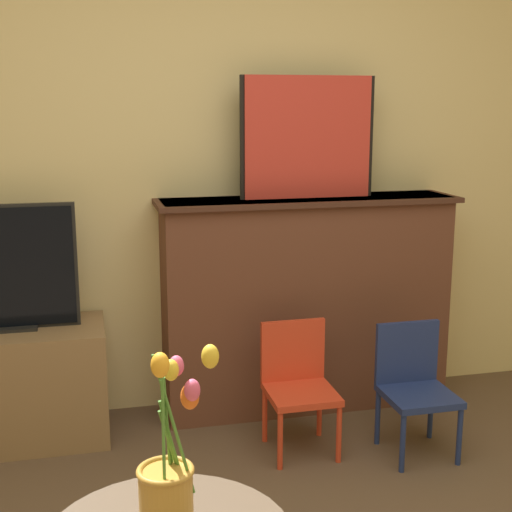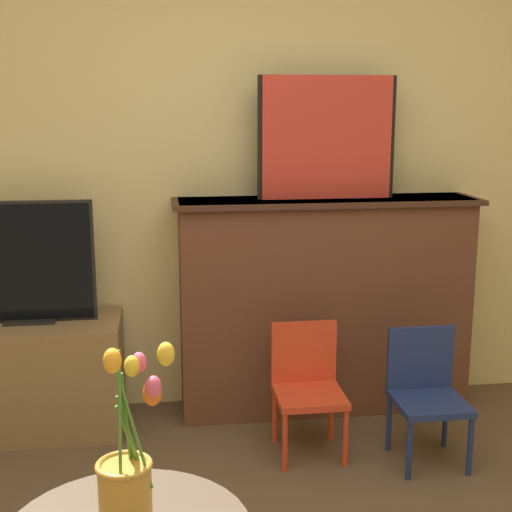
{
  "view_description": "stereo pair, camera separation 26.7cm",
  "coord_description": "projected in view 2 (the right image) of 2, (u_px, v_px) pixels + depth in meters",
  "views": [
    {
      "loc": [
        -0.62,
        -1.4,
        1.54
      ],
      "look_at": [
        -0.0,
        1.14,
        0.98
      ],
      "focal_mm": 50.0,
      "sensor_mm": 36.0,
      "label": 1
    },
    {
      "loc": [
        -0.36,
        -1.45,
        1.54
      ],
      "look_at": [
        -0.0,
        1.14,
        0.98
      ],
      "focal_mm": 50.0,
      "sensor_mm": 36.0,
      "label": 2
    }
  ],
  "objects": [
    {
      "name": "wall_back",
      "position": [
        230.0,
        143.0,
        3.56
      ],
      "size": [
        8.0,
        0.06,
        2.7
      ],
      "color": "beige",
      "rests_on": "ground"
    },
    {
      "name": "tv_monitor",
      "position": [
        27.0,
        264.0,
        3.28
      ],
      "size": [
        0.61,
        0.12,
        0.57
      ],
      "color": "black",
      "rests_on": "tv_stand"
    },
    {
      "name": "tv_stand",
      "position": [
        35.0,
        376.0,
        3.39
      ],
      "size": [
        0.82,
        0.43,
        0.54
      ],
      "color": "olive",
      "rests_on": "ground"
    },
    {
      "name": "fireplace_mantel",
      "position": [
        324.0,
        303.0,
        3.6
      ],
      "size": [
        1.51,
        0.36,
        1.09
      ],
      "color": "brown",
      "rests_on": "ground"
    },
    {
      "name": "chair_red",
      "position": [
        307.0,
        382.0,
        3.19
      ],
      "size": [
        0.3,
        0.3,
        0.58
      ],
      "color": "red",
      "rests_on": "ground"
    },
    {
      "name": "chair_blue",
      "position": [
        426.0,
        389.0,
        3.11
      ],
      "size": [
        0.3,
        0.3,
        0.58
      ],
      "color": "navy",
      "rests_on": "ground"
    },
    {
      "name": "vase_tulips",
      "position": [
        128.0,
        477.0,
        1.76
      ],
      "size": [
        0.2,
        0.19,
        0.51
      ],
      "color": "#B78433",
      "rests_on": "side_table"
    },
    {
      "name": "painting",
      "position": [
        327.0,
        138.0,
        3.43
      ],
      "size": [
        0.67,
        0.03,
        0.59
      ],
      "color": "black",
      "rests_on": "fireplace_mantel"
    }
  ]
}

